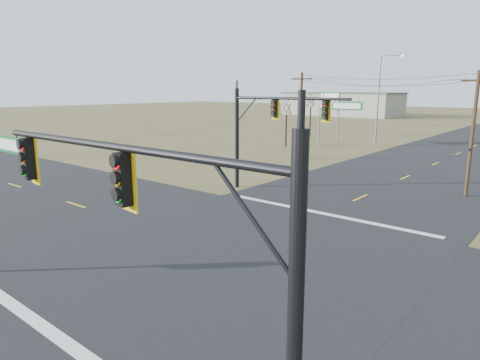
{
  "coord_description": "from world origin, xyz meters",
  "views": [
    {
      "loc": [
        10.47,
        -12.37,
        6.55
      ],
      "look_at": [
        -0.55,
        1.0,
        2.87
      ],
      "focal_mm": 32.0,
      "sensor_mm": 36.0,
      "label": 1
    }
  ],
  "objects_px": {
    "mast_arm_far": "(275,118)",
    "highway_sign": "(329,108)",
    "mast_arm_near": "(122,198)",
    "utility_pole_far": "(301,114)",
    "streetlight_c": "(380,96)",
    "utility_pole_near": "(473,131)",
    "bare_tree_b": "(311,100)",
    "bare_tree_a": "(287,107)"
  },
  "relations": [
    {
      "from": "streetlight_c",
      "to": "utility_pole_near",
      "type": "bearing_deg",
      "value": -38.03
    },
    {
      "from": "utility_pole_far",
      "to": "streetlight_c",
      "type": "bearing_deg",
      "value": 80.49
    },
    {
      "from": "mast_arm_far",
      "to": "utility_pole_near",
      "type": "bearing_deg",
      "value": 36.18
    },
    {
      "from": "utility_pole_far",
      "to": "bare_tree_a",
      "type": "distance_m",
      "value": 8.82
    },
    {
      "from": "bare_tree_b",
      "to": "mast_arm_far",
      "type": "bearing_deg",
      "value": -63.24
    },
    {
      "from": "utility_pole_near",
      "to": "mast_arm_far",
      "type": "bearing_deg",
      "value": -143.52
    },
    {
      "from": "mast_arm_near",
      "to": "utility_pole_far",
      "type": "height_order",
      "value": "utility_pole_far"
    },
    {
      "from": "mast_arm_far",
      "to": "utility_pole_far",
      "type": "height_order",
      "value": "utility_pole_far"
    },
    {
      "from": "streetlight_c",
      "to": "bare_tree_a",
      "type": "bearing_deg",
      "value": -122.95
    },
    {
      "from": "utility_pole_far",
      "to": "bare_tree_b",
      "type": "xyz_separation_m",
      "value": [
        -9.7,
        18.45,
        0.82
      ]
    },
    {
      "from": "mast_arm_near",
      "to": "streetlight_c",
      "type": "xyz_separation_m",
      "value": [
        -12.11,
        43.52,
        1.43
      ]
    },
    {
      "from": "bare_tree_b",
      "to": "streetlight_c",
      "type": "bearing_deg",
      "value": -22.96
    },
    {
      "from": "bare_tree_a",
      "to": "bare_tree_b",
      "type": "relative_size",
      "value": 0.91
    },
    {
      "from": "highway_sign",
      "to": "bare_tree_a",
      "type": "relative_size",
      "value": 1.08
    },
    {
      "from": "utility_pole_near",
      "to": "bare_tree_a",
      "type": "distance_m",
      "value": 25.1
    },
    {
      "from": "highway_sign",
      "to": "bare_tree_a",
      "type": "distance_m",
      "value": 5.65
    },
    {
      "from": "streetlight_c",
      "to": "bare_tree_b",
      "type": "distance_m",
      "value": 12.99
    },
    {
      "from": "bare_tree_a",
      "to": "utility_pole_near",
      "type": "bearing_deg",
      "value": -30.01
    },
    {
      "from": "mast_arm_near",
      "to": "bare_tree_a",
      "type": "bearing_deg",
      "value": 126.07
    },
    {
      "from": "bare_tree_b",
      "to": "utility_pole_far",
      "type": "bearing_deg",
      "value": -62.28
    },
    {
      "from": "utility_pole_near",
      "to": "utility_pole_far",
      "type": "height_order",
      "value": "utility_pole_far"
    },
    {
      "from": "utility_pole_near",
      "to": "streetlight_c",
      "type": "bearing_deg",
      "value": 124.99
    },
    {
      "from": "utility_pole_far",
      "to": "streetlight_c",
      "type": "height_order",
      "value": "streetlight_c"
    },
    {
      "from": "mast_arm_near",
      "to": "utility_pole_near",
      "type": "bearing_deg",
      "value": 93.65
    },
    {
      "from": "mast_arm_far",
      "to": "utility_pole_far",
      "type": "distance_m",
      "value": 14.52
    },
    {
      "from": "mast_arm_far",
      "to": "highway_sign",
      "type": "relative_size",
      "value": 1.41
    },
    {
      "from": "mast_arm_near",
      "to": "utility_pole_near",
      "type": "distance_m",
      "value": 24.16
    },
    {
      "from": "streetlight_c",
      "to": "bare_tree_a",
      "type": "height_order",
      "value": "streetlight_c"
    },
    {
      "from": "streetlight_c",
      "to": "mast_arm_near",
      "type": "bearing_deg",
      "value": -57.47
    },
    {
      "from": "utility_pole_far",
      "to": "bare_tree_b",
      "type": "distance_m",
      "value": 20.86
    },
    {
      "from": "mast_arm_near",
      "to": "mast_arm_far",
      "type": "distance_m",
      "value": 18.86
    },
    {
      "from": "mast_arm_far",
      "to": "utility_pole_far",
      "type": "bearing_deg",
      "value": 115.1
    },
    {
      "from": "mast_arm_far",
      "to": "highway_sign",
      "type": "bearing_deg",
      "value": 110.52
    },
    {
      "from": "mast_arm_far",
      "to": "highway_sign",
      "type": "distance_m",
      "value": 26.27
    },
    {
      "from": "mast_arm_near",
      "to": "utility_pole_near",
      "type": "height_order",
      "value": "utility_pole_near"
    },
    {
      "from": "mast_arm_near",
      "to": "highway_sign",
      "type": "relative_size",
      "value": 1.65
    },
    {
      "from": "highway_sign",
      "to": "streetlight_c",
      "type": "xyz_separation_m",
      "value": [
        5.35,
        1.96,
        1.44
      ]
    },
    {
      "from": "streetlight_c",
      "to": "bare_tree_a",
      "type": "xyz_separation_m",
      "value": [
        -8.15,
        -6.85,
        -1.26
      ]
    },
    {
      "from": "utility_pole_near",
      "to": "bare_tree_b",
      "type": "relative_size",
      "value": 1.21
    },
    {
      "from": "utility_pole_near",
      "to": "streetlight_c",
      "type": "distance_m",
      "value": 23.76
    },
    {
      "from": "mast_arm_near",
      "to": "streetlight_c",
      "type": "bearing_deg",
      "value": 112.7
    },
    {
      "from": "utility_pole_near",
      "to": "bare_tree_a",
      "type": "relative_size",
      "value": 1.32
    }
  ]
}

